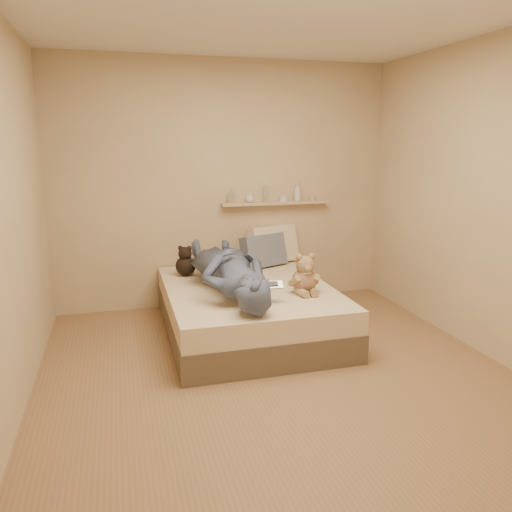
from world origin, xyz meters
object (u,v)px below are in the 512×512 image
object	(u,v)px
person	(229,269)
pillow_cream	(273,245)
bed	(248,309)
game_console	(272,285)
pillow_grey	(264,251)
teddy_bear	(305,277)
dark_plush	(186,263)
wall_shelf	(275,203)

from	to	relation	value
person	pillow_cream	bearing A→B (deg)	-128.98
bed	pillow_cream	world-z (taller)	pillow_cream
game_console	pillow_grey	size ratio (longest dim) A/B	0.36
teddy_bear	dark_plush	size ratio (longest dim) A/B	1.18
pillow_grey	game_console	bearing A→B (deg)	-102.96
game_console	teddy_bear	xyz separation A→B (m)	(0.35, 0.18, -0.00)
game_console	pillow_cream	bearing A→B (deg)	72.40
bed	teddy_bear	xyz separation A→B (m)	(0.43, -0.34, 0.38)
dark_plush	teddy_bear	bearing A→B (deg)	-43.17
wall_shelf	person	bearing A→B (deg)	-126.84
teddy_bear	dark_plush	xyz separation A→B (m)	(-0.93, 0.87, -0.02)
game_console	dark_plush	size ratio (longest dim) A/B	0.58
bed	game_console	size ratio (longest dim) A/B	10.55
pillow_cream	person	distance (m)	1.15
wall_shelf	pillow_cream	bearing A→B (deg)	-120.70
pillow_cream	pillow_grey	bearing A→B (deg)	-136.92
pillow_grey	pillow_cream	bearing A→B (deg)	43.08
dark_plush	game_console	bearing A→B (deg)	-61.15
bed	teddy_bear	bearing A→B (deg)	-38.75
bed	dark_plush	distance (m)	0.81
bed	pillow_grey	bearing A→B (deg)	62.88
bed	dark_plush	world-z (taller)	dark_plush
pillow_cream	person	size ratio (longest dim) A/B	0.33
wall_shelf	dark_plush	bearing A→B (deg)	-160.19
game_console	wall_shelf	world-z (taller)	wall_shelf
teddy_bear	person	world-z (taller)	person
teddy_bear	person	size ratio (longest dim) A/B	0.22
bed	person	size ratio (longest dim) A/B	1.12
teddy_bear	wall_shelf	xyz separation A→B (m)	(0.12, 1.25, 0.50)
person	wall_shelf	world-z (taller)	wall_shelf
dark_plush	person	world-z (taller)	person
pillow_grey	teddy_bear	bearing A→B (deg)	-85.92
pillow_cream	wall_shelf	world-z (taller)	wall_shelf
person	wall_shelf	xyz separation A→B (m)	(0.75, 1.00, 0.45)
game_console	person	bearing A→B (deg)	121.95
pillow_grey	dark_plush	bearing A→B (deg)	-169.40
bed	person	bearing A→B (deg)	-156.24
pillow_cream	dark_plush	bearing A→B (deg)	-163.38
teddy_bear	bed	bearing A→B (deg)	141.25
teddy_bear	pillow_cream	size ratio (longest dim) A/B	0.66
pillow_cream	wall_shelf	size ratio (longest dim) A/B	0.46
pillow_cream	pillow_grey	distance (m)	0.21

